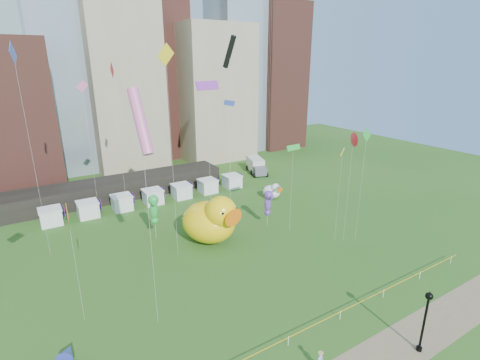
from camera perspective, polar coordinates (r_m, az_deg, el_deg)
ground at (r=32.87m, az=7.60°, el=-24.49°), size 160.00×160.00×0.00m
skyline at (r=81.30m, az=-19.81°, el=16.74°), size 101.00×23.00×68.00m
pavilion at (r=64.73m, az=-19.52°, el=-1.37°), size 38.00×6.00×3.20m
vendor_tents at (r=60.58m, az=-13.56°, el=-2.63°), size 33.24×2.80×2.40m
caution_tape at (r=32.41m, az=7.65°, el=-23.61°), size 50.00×0.06×0.90m
big_duck at (r=46.20m, az=-4.56°, el=-6.28°), size 8.01×9.38×6.66m
small_duck at (r=61.25m, az=5.15°, el=-1.75°), size 3.27×3.92×2.81m
seahorse_green at (r=47.34m, az=-13.44°, el=-4.19°), size 1.63×1.88×6.19m
seahorse_purple at (r=50.25m, az=4.47°, el=-3.32°), size 1.31×1.62×5.30m
lamppost at (r=33.29m, az=27.26°, el=-18.46°), size 0.58×0.58×5.60m
box_truck at (r=75.23m, az=2.56°, el=2.34°), size 4.61×7.49×2.99m
kite_0 at (r=45.01m, az=17.46°, el=6.06°), size 0.99×1.55×14.21m
kite_1 at (r=51.62m, az=-23.51°, el=12.14°), size 1.53×0.30×19.95m
kite_2 at (r=56.89m, az=-1.68°, el=19.57°), size 1.28×2.87×25.87m
kite_3 at (r=46.90m, az=8.43°, el=4.98°), size 2.29×0.55×12.03m
kite_4 at (r=45.24m, az=15.89°, el=4.17°), size 1.83×1.49×12.16m
kite_5 at (r=50.72m, az=-1.70°, el=11.87°), size 0.63×2.32×17.09m
kite_6 at (r=32.72m, az=-25.52°, el=-5.50°), size 0.19×2.56×11.45m
kite_7 at (r=46.24m, az=-5.17°, el=14.54°), size 3.53×1.37×19.89m
kite_8 at (r=51.11m, az=-19.47°, el=15.16°), size 0.88×1.92×22.17m
kite_9 at (r=27.96m, az=-15.45°, el=8.89°), size 1.03×2.94×20.46m
kite_11 at (r=45.80m, az=19.33°, el=6.15°), size 1.78×0.31×14.78m
kite_12 at (r=39.28m, az=-11.56°, el=17.66°), size 2.14×0.85×23.98m
kite_13 at (r=44.62m, az=-32.07°, el=15.64°), size 0.70×2.31×24.17m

